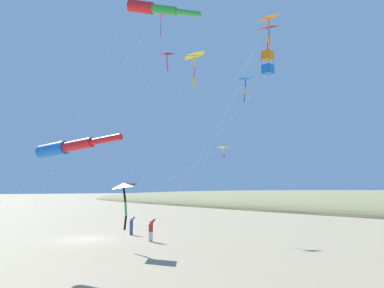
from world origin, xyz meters
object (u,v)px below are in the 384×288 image
(kite_windsock_red_high_left, at_px, (66,147))
(kite_delta_black_fish_shape, at_px, (268,19))
(person_child_grey_jacket, at_px, (151,229))
(kite_delta_white_trailing, at_px, (245,79))
(kite_delta_yellow_midlevel, at_px, (194,56))
(kite_delta_blue_topmost, at_px, (124,187))
(kite_windsock_purple_drifting, at_px, (153,9))
(kite_delta_magenta_far_left, at_px, (223,148))
(kite_delta_teal_far_right, at_px, (268,28))
(person_child_green_jacket, at_px, (131,225))
(kite_delta_long_streamer_left, at_px, (161,16))
(kite_box_rainbow_low_near, at_px, (268,62))
(kite_delta_striped_overhead, at_px, (166,55))

(kite_windsock_red_high_left, bearing_deg, kite_delta_black_fish_shape, 147.27)
(person_child_grey_jacket, xyz_separation_m, kite_delta_white_trailing, (-0.72, 10.11, 10.35))
(kite_delta_yellow_midlevel, xyz_separation_m, kite_delta_blue_topmost, (1.65, -5.94, -8.23))
(kite_windsock_purple_drifting, bearing_deg, kite_delta_blue_topmost, -105.87)
(person_child_grey_jacket, distance_m, kite_delta_black_fish_shape, 18.32)
(kite_delta_magenta_far_left, bearing_deg, person_child_grey_jacket, -12.87)
(kite_delta_yellow_midlevel, relative_size, kite_delta_blue_topmost, 2.18)
(kite_windsock_purple_drifting, xyz_separation_m, kite_delta_teal_far_right, (-17.48, -6.33, 5.94))
(kite_delta_magenta_far_left, xyz_separation_m, kite_delta_teal_far_right, (-4.89, 1.55, 12.35))
(person_child_green_jacket, xyz_separation_m, kite_windsock_red_high_left, (9.72, 9.50, 5.80))
(kite_delta_magenta_far_left, bearing_deg, kite_delta_long_streamer_left, -13.61)
(kite_delta_white_trailing, bearing_deg, kite_delta_yellow_midlevel, -25.98)
(kite_delta_long_streamer_left, xyz_separation_m, kite_box_rainbow_low_near, (-8.68, 4.70, -3.70))
(kite_delta_yellow_midlevel, relative_size, kite_delta_striped_overhead, 0.83)
(kite_delta_white_trailing, xyz_separation_m, kite_windsock_red_high_left, (9.59, -5.44, -4.63))
(kite_windsock_red_high_left, xyz_separation_m, kite_delta_blue_topmost, (-4.88, -1.99, -2.29))
(person_child_green_jacket, relative_size, person_child_grey_jacket, 0.91)
(person_child_grey_jacket, bearing_deg, kite_delta_blue_topmost, 34.02)
(kite_windsock_red_high_left, distance_m, kite_delta_striped_overhead, 12.75)
(kite_delta_long_streamer_left, height_order, kite_delta_teal_far_right, kite_delta_teal_far_right)
(kite_delta_long_streamer_left, relative_size, kite_windsock_red_high_left, 1.50)
(kite_delta_white_trailing, bearing_deg, kite_delta_striped_overhead, -85.93)
(person_child_grey_jacket, relative_size, kite_delta_long_streamer_left, 0.09)
(kite_windsock_red_high_left, bearing_deg, person_child_green_jacket, -135.66)
(person_child_grey_jacket, bearing_deg, kite_delta_magenta_far_left, 167.13)
(kite_delta_magenta_far_left, relative_size, kite_delta_teal_far_right, 0.56)
(kite_windsock_red_high_left, bearing_deg, kite_delta_yellow_midlevel, 148.85)
(person_child_green_jacket, bearing_deg, kite_delta_black_fish_shape, 92.65)
(kite_delta_white_trailing, xyz_separation_m, kite_windsock_purple_drifting, (6.61, -0.70, 3.06))
(kite_windsock_purple_drifting, height_order, kite_delta_black_fish_shape, kite_delta_black_fish_shape)
(kite_delta_black_fish_shape, height_order, kite_delta_blue_topmost, kite_delta_black_fish_shape)
(kite_delta_striped_overhead, relative_size, kite_delta_blue_topmost, 2.63)
(person_child_green_jacket, relative_size, kite_windsock_purple_drifting, 0.10)
(kite_delta_striped_overhead, bearing_deg, kite_delta_black_fish_shape, 98.77)
(kite_delta_yellow_midlevel, distance_m, kite_delta_magenta_far_left, 12.39)
(kite_windsock_purple_drifting, bearing_deg, person_child_green_jacket, -115.36)
(kite_delta_long_streamer_left, height_order, kite_delta_black_fish_shape, kite_delta_long_streamer_left)
(kite_windsock_purple_drifting, bearing_deg, kite_box_rainbow_low_near, -163.09)
(kite_windsock_red_high_left, relative_size, kite_delta_striped_overhead, 0.85)
(kite_delta_yellow_midlevel, bearing_deg, person_child_green_jacket, -103.33)
(kite_delta_long_streamer_left, bearing_deg, kite_windsock_purple_drifting, 54.86)
(kite_delta_long_streamer_left, distance_m, kite_delta_magenta_far_left, 13.08)
(kite_box_rainbow_low_near, bearing_deg, kite_delta_striped_overhead, -17.87)
(person_child_green_jacket, bearing_deg, person_child_grey_jacket, 79.91)
(kite_windsock_purple_drifting, bearing_deg, kite_delta_long_streamer_left, -125.14)
(kite_delta_white_trailing, distance_m, kite_windsock_purple_drifting, 7.32)
(kite_windsock_purple_drifting, relative_size, kite_delta_black_fish_shape, 1.08)
(kite_delta_magenta_far_left, xyz_separation_m, kite_delta_striped_overhead, (6.57, 0.27, 7.28))
(kite_delta_magenta_far_left, height_order, kite_delta_striped_overhead, kite_delta_striped_overhead)
(person_child_grey_jacket, bearing_deg, person_child_green_jacket, -100.09)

